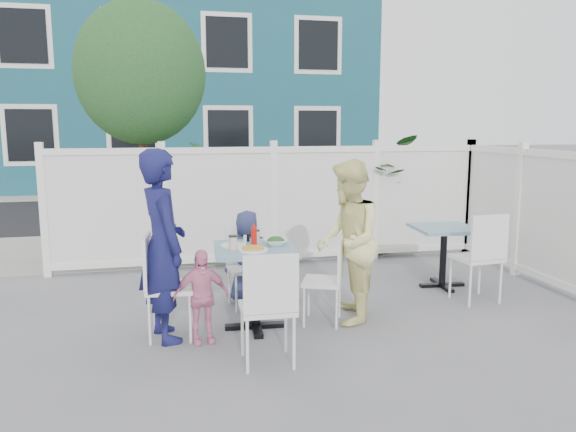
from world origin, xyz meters
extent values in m
plane|color=slate|center=(0.00, 0.00, 0.00)|extent=(80.00, 80.00, 0.00)
cube|color=gray|center=(0.00, 3.80, 0.01)|extent=(24.00, 2.60, 0.01)
cube|color=black|center=(0.00, 7.50, 0.00)|extent=(24.00, 5.00, 0.01)
cube|color=gray|center=(0.00, 10.60, 0.01)|extent=(24.00, 1.60, 0.01)
cube|color=#1A575D|center=(-0.50, 14.00, 3.00)|extent=(11.00, 6.00, 6.00)
cube|color=black|center=(-3.00, 11.02, 1.60)|extent=(1.20, 0.04, 1.40)
cube|color=black|center=(1.00, 11.02, 1.60)|extent=(1.20, 0.04, 1.40)
cube|color=black|center=(-3.00, 11.02, 4.10)|extent=(1.20, 0.04, 1.40)
cube|color=black|center=(1.00, 11.02, 4.10)|extent=(1.20, 0.04, 1.40)
cube|color=white|center=(0.10, 2.40, 0.82)|extent=(5.80, 0.04, 1.40)
cube|color=white|center=(0.10, 2.40, 1.56)|extent=(5.86, 0.08, 0.08)
cube|color=white|center=(0.10, 2.40, 0.06)|extent=(5.86, 0.08, 0.12)
cube|color=white|center=(3.00, 0.60, 0.82)|extent=(0.04, 3.60, 1.40)
cube|color=white|center=(3.00, 0.60, 1.56)|extent=(0.08, 3.66, 0.08)
cube|color=white|center=(3.00, 0.60, 0.06)|extent=(0.08, 3.66, 0.12)
cylinder|color=#382316|center=(-1.60, 3.30, 1.20)|extent=(0.12, 0.12, 2.40)
ellipsoid|color=#17391F|center=(-1.60, 3.30, 2.60)|extent=(1.80, 1.62, 1.98)
cube|color=gold|center=(-2.07, 4.00, 0.64)|extent=(0.75, 0.57, 1.28)
imported|color=#17391F|center=(-0.61, 3.10, 0.82)|extent=(1.04, 1.04, 1.65)
imported|color=#17391F|center=(1.68, 3.00, 0.87)|extent=(1.99, 2.05, 1.74)
cube|color=slate|center=(-0.54, 0.05, 0.76)|extent=(0.78, 0.78, 0.04)
cylinder|color=black|center=(-0.54, 0.05, 0.38)|extent=(0.08, 0.08, 0.72)
cube|color=black|center=(-0.54, 0.05, 0.02)|extent=(0.58, 0.12, 0.04)
cube|color=black|center=(-0.54, 0.05, 0.02)|extent=(0.12, 0.58, 0.04)
cube|color=slate|center=(1.83, 0.91, 0.70)|extent=(0.73, 0.73, 0.04)
cylinder|color=black|center=(1.83, 0.91, 0.35)|extent=(0.08, 0.08, 0.66)
cube|color=black|center=(1.83, 0.91, 0.02)|extent=(0.54, 0.12, 0.04)
cube|color=black|center=(1.83, 0.91, 0.02)|extent=(0.12, 0.54, 0.04)
cube|color=white|center=(-1.31, 0.01, 0.46)|extent=(0.45, 0.47, 0.04)
cube|color=white|center=(-1.50, 0.03, 0.71)|extent=(0.07, 0.43, 0.46)
cylinder|color=white|center=(-1.12, 0.17, 0.23)|extent=(0.02, 0.02, 0.46)
cylinder|color=white|center=(-1.16, -0.19, 0.23)|extent=(0.02, 0.02, 0.46)
cylinder|color=white|center=(-1.47, 0.21, 0.23)|extent=(0.02, 0.02, 0.46)
cylinder|color=white|center=(-1.50, -0.16, 0.23)|extent=(0.02, 0.02, 0.46)
cube|color=white|center=(0.11, 0.06, 0.41)|extent=(0.48, 0.49, 0.04)
cube|color=white|center=(0.27, 0.00, 0.63)|extent=(0.17, 0.36, 0.41)
cylinder|color=white|center=(-0.09, -0.03, 0.20)|extent=(0.02, 0.02, 0.41)
cylinder|color=white|center=(0.03, 0.27, 0.20)|extent=(0.02, 0.02, 0.41)
cylinder|color=white|center=(0.19, -0.15, 0.20)|extent=(0.02, 0.02, 0.41)
cylinder|color=white|center=(0.32, 0.15, 0.20)|extent=(0.02, 0.02, 0.41)
cube|color=white|center=(-0.52, 0.69, 0.41)|extent=(0.42, 0.40, 0.04)
cube|color=white|center=(-0.53, 0.87, 0.64)|extent=(0.38, 0.07, 0.41)
cylinder|color=white|center=(-0.34, 0.56, 0.20)|extent=(0.02, 0.02, 0.41)
cylinder|color=white|center=(-0.66, 0.52, 0.20)|extent=(0.02, 0.02, 0.41)
cylinder|color=white|center=(-0.37, 0.86, 0.20)|extent=(0.02, 0.02, 0.41)
cylinder|color=white|center=(-0.69, 0.83, 0.20)|extent=(0.02, 0.02, 0.41)
cube|color=white|center=(-0.57, -0.73, 0.46)|extent=(0.44, 0.42, 0.04)
cube|color=white|center=(-0.58, -0.93, 0.71)|extent=(0.43, 0.04, 0.46)
cylinder|color=white|center=(-0.75, -0.56, 0.23)|extent=(0.02, 0.02, 0.46)
cylinder|color=white|center=(-0.39, -0.57, 0.23)|extent=(0.02, 0.02, 0.46)
cylinder|color=white|center=(-0.76, -0.90, 0.23)|extent=(0.02, 0.02, 0.46)
cylinder|color=white|center=(-0.39, -0.91, 0.23)|extent=(0.02, 0.02, 0.46)
cube|color=white|center=(1.92, 0.36, 0.47)|extent=(0.48, 0.46, 0.04)
cube|color=white|center=(1.94, 0.16, 0.74)|extent=(0.44, 0.07, 0.47)
cylinder|color=white|center=(1.72, 0.52, 0.24)|extent=(0.03, 0.03, 0.47)
cylinder|color=white|center=(2.09, 0.55, 0.24)|extent=(0.03, 0.03, 0.47)
cylinder|color=white|center=(1.75, 0.16, 0.24)|extent=(0.03, 0.03, 0.47)
cylinder|color=white|center=(2.13, 0.20, 0.24)|extent=(0.03, 0.03, 0.47)
imported|color=#16174C|center=(-1.37, -0.01, 0.85)|extent=(0.56, 0.71, 1.70)
imported|color=#F7EB4B|center=(0.36, 0.07, 0.79)|extent=(0.78, 0.90, 1.57)
imported|color=navy|center=(-0.49, 0.85, 0.50)|extent=(0.51, 0.36, 1.00)
imported|color=pink|center=(-1.06, -0.19, 0.42)|extent=(0.51, 0.27, 0.83)
cylinder|color=white|center=(-0.58, -0.10, 0.79)|extent=(0.26, 0.26, 0.02)
cylinder|color=white|center=(-0.73, 0.13, 0.79)|extent=(0.24, 0.24, 0.02)
imported|color=white|center=(-0.34, 0.10, 0.81)|extent=(0.22, 0.22, 0.05)
cylinder|color=beige|center=(-0.75, 0.01, 0.84)|extent=(0.08, 0.08, 0.11)
cylinder|color=beige|center=(-0.50, 0.25, 0.84)|extent=(0.07, 0.07, 0.11)
cylinder|color=#B2130C|center=(-0.54, 0.10, 0.87)|extent=(0.05, 0.05, 0.17)
cylinder|color=white|center=(-0.60, 0.28, 0.81)|extent=(0.03, 0.03, 0.07)
cylinder|color=black|center=(-0.56, 0.31, 0.82)|extent=(0.03, 0.03, 0.07)
camera|label=1|loc=(-1.34, -4.94, 1.90)|focal=35.00mm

